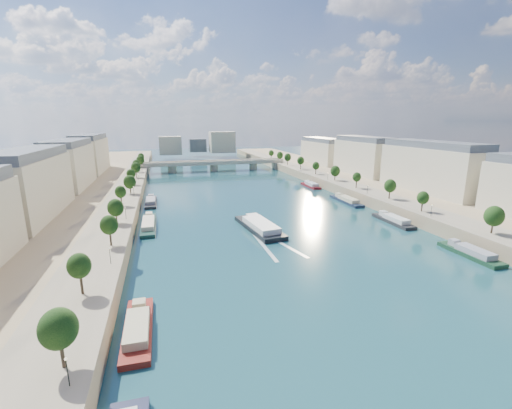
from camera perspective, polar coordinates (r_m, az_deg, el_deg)
ground at (r=161.68m, az=-0.90°, el=0.08°), size 700.00×700.00×0.00m
quay_left at (r=159.64m, az=-26.79°, el=-0.68°), size 44.00×520.00×5.00m
quay_right at (r=191.81m, az=20.42°, el=2.15°), size 44.00×520.00×5.00m
pave_left at (r=156.70m, az=-21.53°, el=0.56°), size 14.00×520.00×0.10m
pave_right at (r=183.04m, az=16.66°, el=2.73°), size 14.00×520.00×0.10m
trees_left at (r=157.38m, az=-20.90°, el=2.69°), size 4.80×268.80×8.26m
trees_right at (r=189.56m, az=14.67°, el=4.89°), size 4.80×268.80×8.26m
lamps_left at (r=145.94m, az=-20.25°, el=0.86°), size 0.36×200.36×4.28m
lamps_right at (r=184.47m, az=14.71°, el=3.80°), size 0.36×200.36×4.28m
buildings_left at (r=171.76m, az=-30.80°, el=4.54°), size 16.00×226.00×23.20m
buildings_right at (r=207.00m, az=21.77°, el=6.74°), size 16.00×226.00×23.20m
skyline at (r=374.80m, az=-9.00°, el=9.98°), size 79.00×42.00×22.00m
bridge at (r=272.40m, az=-7.04°, el=6.66°), size 112.00×12.00×8.15m
tour_barge at (r=123.48m, az=0.57°, el=-3.71°), size 12.00×30.64×4.05m
wake at (r=108.90m, az=2.97°, el=-6.79°), size 10.73×26.00×0.04m
moored_barges_left at (r=105.92m, az=-17.91°, el=-7.60°), size 5.00×158.54×3.60m
moored_barges_right at (r=142.10m, az=21.97°, el=-2.52°), size 5.00×169.12×3.60m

